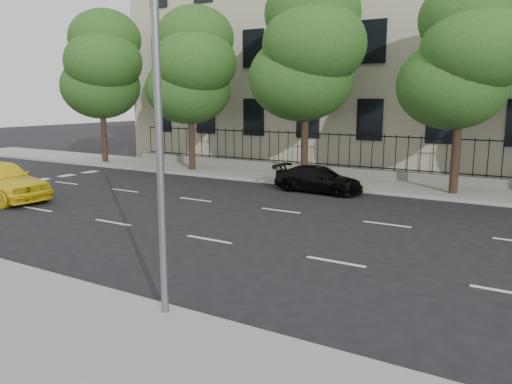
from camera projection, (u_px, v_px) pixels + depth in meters
ground at (151, 263)px, 12.66m from camera, size 120.00×120.00×0.00m
near_sidewalk at (2, 319)px, 9.28m from camera, size 60.00×4.00×0.15m
far_sidewalk at (348, 182)px, 24.45m from camera, size 60.00×4.00×0.15m
lane_markings at (249, 223)px, 16.67m from camera, size 49.60×4.62×0.01m
masonry_building at (405, 17)px, 30.35m from camera, size 34.60×12.11×18.50m
iron_fence at (360, 167)px, 25.78m from camera, size 30.00×0.50×2.20m
street_light at (176, 40)px, 8.96m from camera, size 0.25×3.32×8.05m
tree_a at (103, 65)px, 30.86m from camera, size 5.71×5.31×9.39m
tree_b at (192, 66)px, 27.38m from camera, size 5.53×5.12×8.97m
tree_c at (309, 49)px, 23.74m from camera, size 5.89×5.50×9.80m
tree_d at (465, 55)px, 20.31m from camera, size 5.34×4.94×8.84m
black_sedan at (318, 179)px, 22.16m from camera, size 4.08×1.78×1.17m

